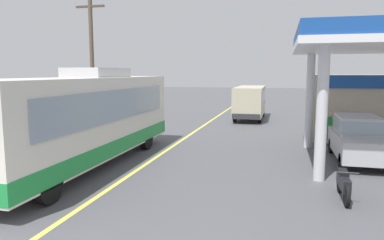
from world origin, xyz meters
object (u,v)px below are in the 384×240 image
object	(u,v)px
coach_bus_main	(86,121)
pedestrian_by_shop	(331,127)
motorcycle_parked_forecourt	(343,183)
pedestrian_near_pump	(348,132)
car_at_pump	(357,136)
minibus_opposing_lane	(250,100)

from	to	relation	value
coach_bus_main	pedestrian_by_shop	size ratio (longest dim) A/B	6.65
motorcycle_parked_forecourt	pedestrian_near_pump	xyz separation A→B (m)	(1.10, 6.13, 0.49)
motorcycle_parked_forecourt	pedestrian_by_shop	world-z (taller)	pedestrian_by_shop
coach_bus_main	car_at_pump	size ratio (longest dim) A/B	2.63
car_at_pump	minibus_opposing_lane	world-z (taller)	minibus_opposing_lane
coach_bus_main	motorcycle_parked_forecourt	xyz separation A→B (m)	(8.85, -1.54, -1.28)
coach_bus_main	motorcycle_parked_forecourt	bearing A→B (deg)	-9.85
minibus_opposing_lane	car_at_pump	bearing A→B (deg)	-66.74
minibus_opposing_lane	motorcycle_parked_forecourt	xyz separation A→B (m)	(4.08, -16.93, -1.03)
car_at_pump	pedestrian_by_shop	xyz separation A→B (m)	(-0.61, 2.88, -0.08)
pedestrian_by_shop	car_at_pump	bearing A→B (deg)	-78.06
minibus_opposing_lane	pedestrian_by_shop	bearing A→B (deg)	-63.57
motorcycle_parked_forecourt	pedestrian_by_shop	size ratio (longest dim) A/B	1.08
pedestrian_by_shop	pedestrian_near_pump	bearing A→B (deg)	-70.17
car_at_pump	motorcycle_parked_forecourt	bearing A→B (deg)	-104.25
car_at_pump	minibus_opposing_lane	xyz separation A→B (m)	(-5.27, 12.25, 0.46)
coach_bus_main	car_at_pump	distance (m)	10.54
minibus_opposing_lane	pedestrian_near_pump	bearing A→B (deg)	-64.41
car_at_pump	pedestrian_by_shop	bearing A→B (deg)	101.94
coach_bus_main	pedestrian_near_pump	bearing A→B (deg)	24.77
minibus_opposing_lane	pedestrian_by_shop	distance (m)	10.48
minibus_opposing_lane	pedestrian_near_pump	world-z (taller)	minibus_opposing_lane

